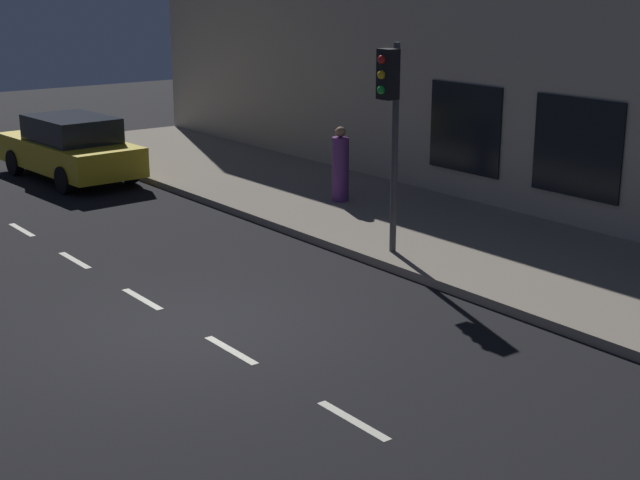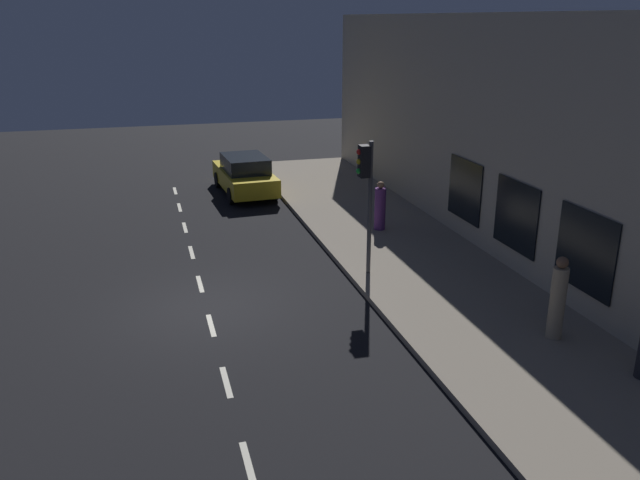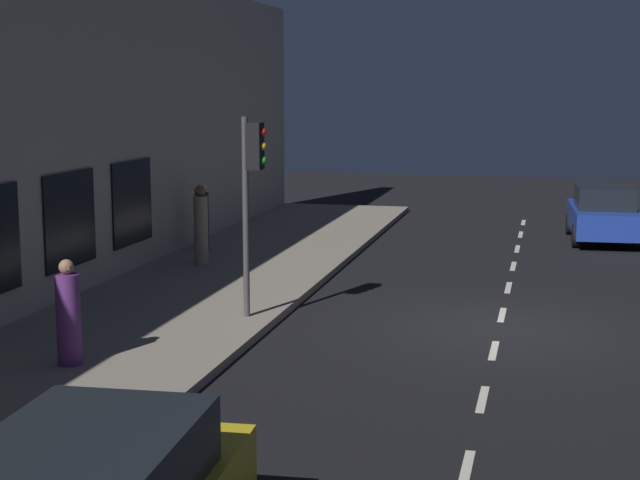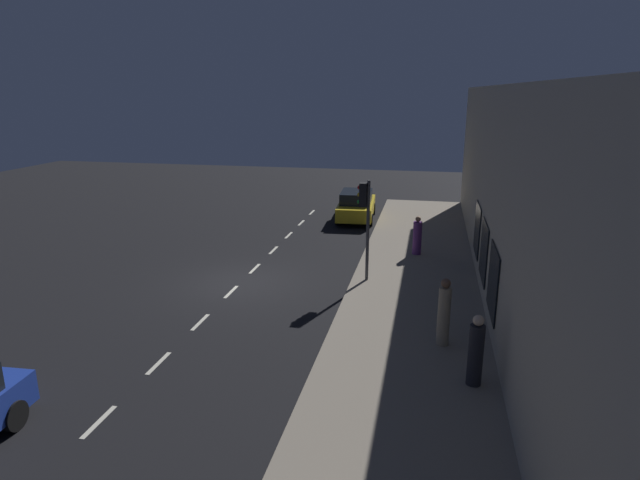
% 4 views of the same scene
% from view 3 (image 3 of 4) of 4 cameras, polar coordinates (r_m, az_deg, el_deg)
% --- Properties ---
extents(ground_plane, '(60.00, 60.00, 0.00)m').
position_cam_3_polar(ground_plane, '(18.03, 10.46, -5.06)').
color(ground_plane, black).
extents(sidewalk, '(4.50, 32.00, 0.15)m').
position_cam_3_polar(sidewalk, '(19.34, -8.40, -3.82)').
color(sidewalk, gray).
rests_on(sidewalk, ground).
extents(building_facade, '(0.65, 32.00, 6.97)m').
position_cam_3_polar(building_facade, '(19.97, -15.47, 6.22)').
color(building_facade, '#B2A893').
rests_on(building_facade, ground).
extents(lane_centre_line, '(0.12, 27.20, 0.01)m').
position_cam_3_polar(lane_centre_line, '(19.00, 10.63, -4.33)').
color(lane_centre_line, beige).
rests_on(lane_centre_line, ground).
extents(traffic_light, '(0.46, 0.32, 3.65)m').
position_cam_3_polar(traffic_light, '(17.52, -4.01, 3.92)').
color(traffic_light, '#424244').
rests_on(traffic_light, sidewalk).
extents(parked_car_0, '(1.98, 3.97, 1.58)m').
position_cam_3_polar(parked_car_0, '(28.32, 16.27, 1.48)').
color(parked_car_0, '#1E389E').
rests_on(parked_car_0, ground).
extents(pedestrian_0, '(0.39, 0.39, 1.74)m').
position_cam_3_polar(pedestrian_0, '(25.12, -6.93, 1.25)').
color(pedestrian_0, '#232328').
rests_on(pedestrian_0, sidewalk).
extents(pedestrian_1, '(0.47, 0.47, 1.89)m').
position_cam_3_polar(pedestrian_1, '(23.06, -7.00, 0.75)').
color(pedestrian_1, gray).
rests_on(pedestrian_1, sidewalk).
extents(pedestrian_2, '(0.51, 0.51, 1.62)m').
position_cam_3_polar(pedestrian_2, '(15.23, -14.54, -4.36)').
color(pedestrian_2, '#5B2D70').
rests_on(pedestrian_2, sidewalk).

